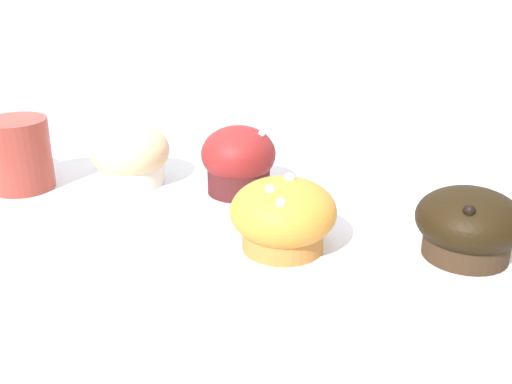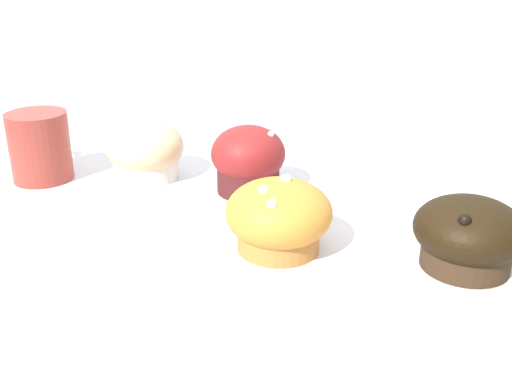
# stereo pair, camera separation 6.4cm
# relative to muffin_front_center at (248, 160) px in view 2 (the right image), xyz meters

# --- Properties ---
(wall_back) EXTENTS (3.20, 0.10, 1.80)m
(wall_back) POSITION_rel_muffin_front_center_xyz_m (-0.01, 0.51, -0.03)
(wall_back) COLOR #B2B7BC
(wall_back) RESTS_ON ground
(muffin_front_center) EXTENTS (0.09, 0.09, 0.08)m
(muffin_front_center) POSITION_rel_muffin_front_center_xyz_m (0.00, 0.00, 0.00)
(muffin_front_center) COLOR #491A1B
(muffin_front_center) RESTS_ON display_counter
(muffin_back_left) EXTENTS (0.11, 0.11, 0.07)m
(muffin_back_left) POSITION_rel_muffin_front_center_xyz_m (0.24, -0.16, -0.01)
(muffin_back_left) COLOR #382617
(muffin_back_left) RESTS_ON display_counter
(muffin_back_right) EXTENTS (0.11, 0.11, 0.08)m
(muffin_back_right) POSITION_rel_muffin_front_center_xyz_m (0.05, -0.15, -0.01)
(muffin_back_right) COLOR #C57937
(muffin_back_right) RESTS_ON display_counter
(muffin_front_right) EXTENTS (0.10, 0.10, 0.08)m
(muffin_front_right) POSITION_rel_muffin_front_center_xyz_m (-0.14, 0.03, -0.01)
(muffin_front_right) COLOR white
(muffin_front_right) RESTS_ON display_counter
(coffee_cup) EXTENTS (0.09, 0.11, 0.09)m
(coffee_cup) POSITION_rel_muffin_front_center_xyz_m (-0.28, 0.01, 0.01)
(coffee_cup) COLOR #99382D
(coffee_cup) RESTS_ON display_counter
(price_card) EXTENTS (0.06, 0.06, 0.06)m
(price_card) POSITION_rel_muffin_front_center_xyz_m (-0.37, 0.10, -0.01)
(price_card) COLOR white
(price_card) RESTS_ON display_counter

